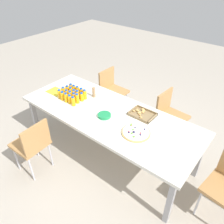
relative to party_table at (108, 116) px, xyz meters
The scene contains 31 objects.
ground_plane 0.68m from the party_table, ahead, with size 12.00×12.00×0.00m, color #B2A899.
party_table is the anchor object (origin of this frame).
chair_far_right 0.99m from the party_table, 58.79° to the left, with size 0.43×0.43×0.83m.
chair_near_left 1.03m from the party_table, 122.34° to the right, with size 0.42×0.42×0.83m.
chair_far_left 1.11m from the party_table, 126.75° to the left, with size 0.41×0.41×0.83m.
juice_bottle_0 0.82m from the party_table, 169.06° to the right, with size 0.05×0.05×0.14m.
juice_bottle_1 0.75m from the party_table, 167.75° to the right, with size 0.06×0.06×0.14m.
juice_bottle_2 0.67m from the party_table, 165.88° to the right, with size 0.05×0.05×0.14m.
juice_bottle_3 0.61m from the party_table, 165.21° to the right, with size 0.06×0.06×0.13m.
juice_bottle_4 0.53m from the party_table, 161.83° to the right, with size 0.06×0.06×0.14m.
juice_bottle_5 0.81m from the party_table, behind, with size 0.06×0.06×0.15m.
juice_bottle_6 0.73m from the party_table, behind, with size 0.05×0.05×0.13m.
juice_bottle_7 0.66m from the party_table, behind, with size 0.06×0.06×0.14m.
juice_bottle_8 0.58m from the party_table, behind, with size 0.06×0.06×0.14m.
juice_bottle_9 0.52m from the party_table, behind, with size 0.06×0.06×0.15m.
juice_bottle_10 0.80m from the party_table, behind, with size 0.05×0.05×0.14m.
juice_bottle_11 0.73m from the party_table, behind, with size 0.06×0.06×0.14m.
juice_bottle_12 0.65m from the party_table, behind, with size 0.06×0.06×0.13m.
juice_bottle_13 0.59m from the party_table, behind, with size 0.06×0.06×0.14m.
juice_bottle_14 0.50m from the party_table, behind, with size 0.06×0.06×0.13m.
juice_bottle_15 0.80m from the party_table, behind, with size 0.06×0.06×0.14m.
juice_bottle_16 0.74m from the party_table, behind, with size 0.06×0.06×0.14m.
juice_bottle_17 0.66m from the party_table, behind, with size 0.05×0.05×0.15m.
juice_bottle_18 0.59m from the party_table, behind, with size 0.06×0.06×0.14m.
juice_bottle_19 0.51m from the party_table, behind, with size 0.06×0.06×0.15m.
fruit_pizza 0.53m from the party_table, 11.93° to the right, with size 0.34×0.34×0.05m.
snack_tray 0.45m from the party_table, 34.15° to the left, with size 0.32×0.25×0.04m.
plate_stack 0.12m from the party_table, 83.03° to the right, with size 0.17×0.17×0.03m.
napkin_stack 0.48m from the party_table, 139.06° to the left, with size 0.15×0.15×0.02m, color white.
cardboard_tube 0.48m from the party_table, 156.55° to the left, with size 0.04×0.04×0.15m, color #9E7A56.
paper_folder 0.99m from the party_table, behind, with size 0.26×0.20×0.01m, color yellow.
Camera 1 is at (1.56, -1.85, 2.47)m, focal length 35.88 mm.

